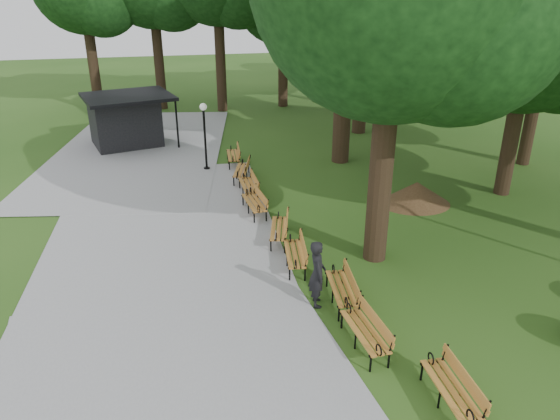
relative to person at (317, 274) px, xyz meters
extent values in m
plane|color=#274D16|center=(-0.12, 1.03, -0.93)|extent=(100.00, 100.00, 0.00)
cube|color=#969699|center=(-4.12, 4.03, -0.90)|extent=(12.00, 38.00, 0.06)
imported|color=black|center=(0.00, 0.00, 0.00)|extent=(0.53, 0.73, 1.86)
cylinder|color=black|center=(-1.88, 11.41, 0.46)|extent=(0.10, 0.10, 2.77)
sphere|color=white|center=(-1.88, 11.41, 1.93)|extent=(0.32, 0.32, 0.32)
cone|color=#47301C|center=(5.59, 5.73, -0.48)|extent=(2.27, 2.27, 0.89)
cylinder|color=black|center=(2.45, 2.06, 2.78)|extent=(0.70, 0.70, 7.41)
cylinder|color=black|center=(9.47, 5.99, 2.08)|extent=(0.60, 0.60, 6.02)
sphere|color=black|center=(9.47, 5.99, 5.66)|extent=(6.53, 6.53, 6.53)
cylinder|color=black|center=(4.40, 11.27, 3.41)|extent=(0.80, 0.80, 8.68)
cylinder|color=black|center=(7.04, 15.94, 3.32)|extent=(0.76, 0.76, 8.50)
cylinder|color=black|center=(12.63, 9.07, 2.32)|extent=(0.56, 0.56, 6.49)
sphere|color=black|center=(12.63, 9.07, 6.17)|extent=(6.29, 6.29, 6.29)
camera|label=1|loc=(-3.48, -11.30, 7.00)|focal=33.70mm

